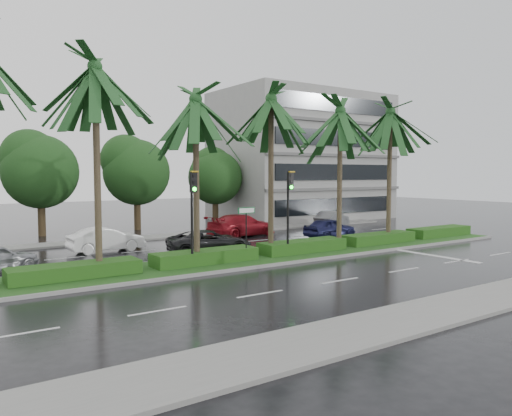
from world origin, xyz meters
TOP-DOWN VIEW (x-y plane):
  - ground at (0.00, 0.00)m, footprint 120.00×120.00m
  - near_sidewalk at (0.00, -10.20)m, footprint 40.00×2.40m
  - far_sidewalk at (0.00, 12.00)m, footprint 40.00×2.00m
  - median at (0.00, 1.00)m, footprint 36.00×4.00m
  - hedge at (0.00, 1.00)m, footprint 35.20×1.40m
  - lane_markings at (3.04, -0.43)m, footprint 34.00×13.06m
  - palm_row at (-1.26, 1.02)m, footprint 26.30×4.20m
  - signal_median_left at (-4.00, 0.30)m, footprint 0.34×0.42m
  - signal_median_right at (1.50, 0.30)m, footprint 0.34×0.42m
  - street_sign at (-1.00, 0.48)m, footprint 0.95×0.09m
  - bg_trees at (0.72, 17.59)m, footprint 32.62×5.16m
  - building at (17.00, 18.00)m, footprint 16.00×10.00m
  - car_white at (-5.50, 7.97)m, footprint 1.61×4.21m
  - car_darkgrey at (-1.00, 4.19)m, footprint 2.95×4.96m
  - car_red at (4.50, 9.47)m, footprint 3.01×5.58m
  - car_blue at (9.00, 5.35)m, footprint 1.91×4.08m
  - car_grey at (13.50, 9.93)m, footprint 2.96×4.34m

SIDE VIEW (x-z plane):
  - ground at x=0.00m, z-range 0.00..0.00m
  - lane_markings at x=3.04m, z-range 0.00..0.01m
  - near_sidewalk at x=0.00m, z-range 0.00..0.12m
  - far_sidewalk at x=0.00m, z-range 0.00..0.12m
  - median at x=0.00m, z-range 0.00..0.16m
  - hedge at x=0.00m, z-range 0.15..0.75m
  - car_darkgrey at x=-1.00m, z-range 0.00..1.29m
  - car_blue at x=9.00m, z-range 0.00..1.35m
  - car_grey at x=13.50m, z-range 0.00..1.35m
  - car_white at x=-5.50m, z-range 0.00..1.37m
  - car_red at x=4.50m, z-range 0.00..1.54m
  - street_sign at x=-1.00m, z-range 0.82..3.42m
  - signal_median_left at x=-4.00m, z-range 0.82..5.18m
  - signal_median_right at x=1.50m, z-range 0.82..5.18m
  - bg_trees at x=0.72m, z-range 0.83..8.29m
  - building at x=17.00m, z-range 0.00..12.00m
  - palm_row at x=-1.26m, z-range 2.76..12.60m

